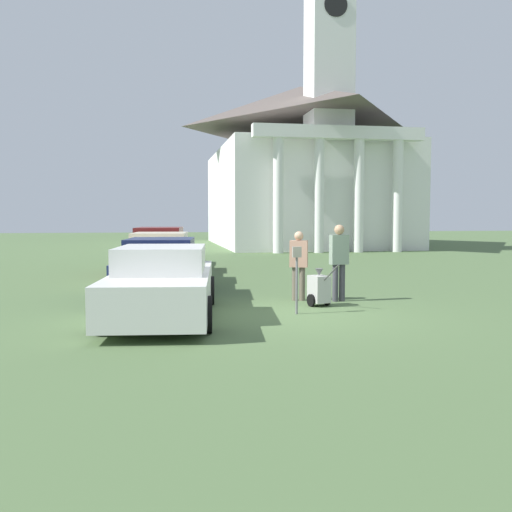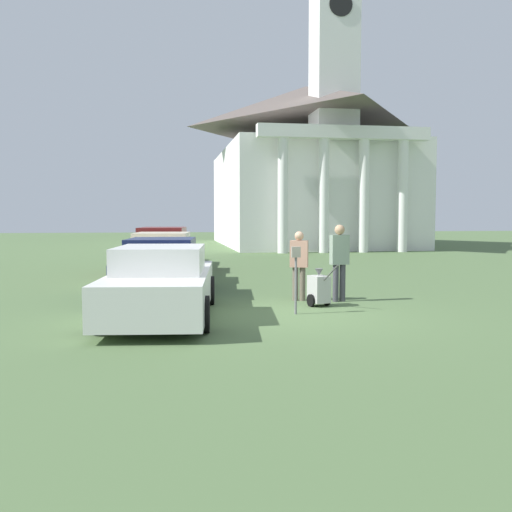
{
  "view_description": "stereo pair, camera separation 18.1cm",
  "coord_description": "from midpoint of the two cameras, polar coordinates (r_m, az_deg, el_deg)",
  "views": [
    {
      "loc": [
        -2.82,
        -11.22,
        2.01
      ],
      "look_at": [
        -0.59,
        1.6,
        1.1
      ],
      "focal_mm": 40.0,
      "sensor_mm": 36.0,
      "label": 1
    },
    {
      "loc": [
        -2.64,
        -11.25,
        2.01
      ],
      "look_at": [
        -0.59,
        1.6,
        1.1
      ],
      "focal_mm": 40.0,
      "sensor_mm": 36.0,
      "label": 2
    }
  ],
  "objects": [
    {
      "name": "person_worker",
      "position": [
        13.59,
        4.71,
        -0.54
      ],
      "size": [
        0.47,
        0.35,
        1.65
      ],
      "rotation": [
        0.0,
        0.0,
        2.79
      ],
      "color": "#665B4C",
      "rests_on": "ground_plane"
    },
    {
      "name": "parked_car_white",
      "position": [
        11.46,
        -8.95,
        -2.8
      ],
      "size": [
        2.4,
        5.3,
        1.43
      ],
      "rotation": [
        0.0,
        0.0,
        -0.11
      ],
      "color": "silver",
      "rests_on": "ground_plane"
    },
    {
      "name": "person_supervisor",
      "position": [
        13.53,
        8.71,
        -0.15
      ],
      "size": [
        0.44,
        0.25,
        1.81
      ],
      "rotation": [
        0.0,
        0.0,
        3.22
      ],
      "color": "#3F3F47",
      "rests_on": "ground_plane"
    },
    {
      "name": "equipment_cart",
      "position": [
        12.83,
        6.72,
        -3.29
      ],
      "size": [
        0.53,
        1.0,
        1.0
      ],
      "rotation": [
        0.0,
        0.0,
        0.29
      ],
      "color": "#B2B2AD",
      "rests_on": "ground_plane"
    },
    {
      "name": "parked_car_navy",
      "position": [
        14.56,
        -8.98,
        -1.26
      ],
      "size": [
        2.34,
        4.97,
        1.46
      ],
      "rotation": [
        0.0,
        0.0,
        -0.11
      ],
      "color": "#19234C",
      "rests_on": "ground_plane"
    },
    {
      "name": "parking_meter",
      "position": [
        11.69,
        4.45,
        -1.13
      ],
      "size": [
        0.18,
        0.09,
        1.39
      ],
      "color": "slate",
      "rests_on": "ground_plane"
    },
    {
      "name": "parked_car_sage",
      "position": [
        24.11,
        -9.02,
        0.83
      ],
      "size": [
        2.32,
        4.89,
        1.52
      ],
      "rotation": [
        0.0,
        0.0,
        -0.11
      ],
      "color": "gray",
      "rests_on": "ground_plane"
    },
    {
      "name": "parked_car_cream",
      "position": [
        17.81,
        -9.0,
        -0.24
      ],
      "size": [
        2.33,
        4.79,
        1.51
      ],
      "rotation": [
        0.0,
        0.0,
        -0.11
      ],
      "color": "beige",
      "rests_on": "ground_plane"
    },
    {
      "name": "church",
      "position": [
        40.07,
        5.21,
        9.2
      ],
      "size": [
        11.62,
        17.45,
        20.88
      ],
      "color": "white",
      "rests_on": "ground_plane"
    },
    {
      "name": "ground_plane",
      "position": [
        11.74,
        4.56,
        -5.88
      ],
      "size": [
        120.0,
        120.0,
        0.0
      ],
      "primitive_type": "plane",
      "color": "#4C663D"
    },
    {
      "name": "parked_car_maroon",
      "position": [
        21.04,
        -9.02,
        0.49
      ],
      "size": [
        2.35,
        5.42,
        1.61
      ],
      "rotation": [
        0.0,
        0.0,
        -0.11
      ],
      "color": "maroon",
      "rests_on": "ground_plane"
    }
  ]
}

